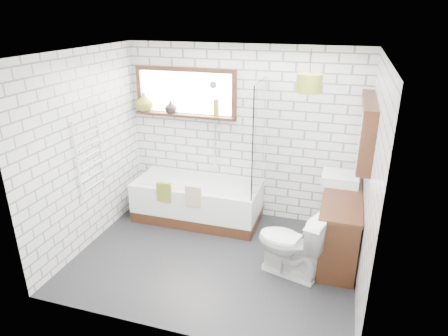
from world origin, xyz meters
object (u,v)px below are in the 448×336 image
(toilet, at_px, (290,244))
(pendant, at_px, (309,83))
(bathtub, at_px, (198,200))
(basin, at_px, (340,179))
(vanity, at_px, (340,225))

(toilet, height_order, pendant, pendant)
(bathtub, relative_size, basin, 3.98)
(bathtub, bearing_deg, toilet, -32.05)
(bathtub, relative_size, vanity, 1.27)
(bathtub, height_order, vanity, vanity)
(pendant, bearing_deg, vanity, -26.39)
(vanity, distance_m, toilet, 0.81)
(vanity, xyz_separation_m, pendant, (-0.54, 0.27, 1.69))
(bathtub, bearing_deg, vanity, -9.13)
(basin, bearing_deg, pendant, -170.11)
(bathtub, height_order, pendant, pendant)
(toilet, bearing_deg, pendant, -163.90)
(basin, xyz_separation_m, pendant, (-0.48, -0.08, 1.21))
(bathtub, relative_size, toilet, 2.24)
(vanity, relative_size, pendant, 4.70)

